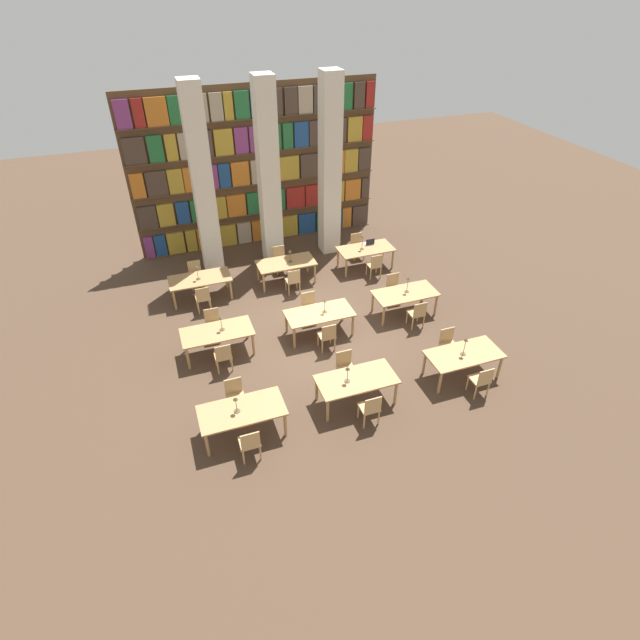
% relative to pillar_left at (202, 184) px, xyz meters
% --- Properties ---
extents(ground_plane, '(40.00, 40.00, 0.00)m').
position_rel_pillar_left_xyz_m(ground_plane, '(2.11, -4.64, -3.00)').
color(ground_plane, '#4C3828').
extents(bookshelf_bank, '(8.68, 0.35, 5.50)m').
position_rel_pillar_left_xyz_m(bookshelf_bank, '(2.12, 1.56, -0.31)').
color(bookshelf_bank, brown).
rests_on(bookshelf_bank, ground_plane).
extents(pillar_left, '(0.63, 0.63, 6.00)m').
position_rel_pillar_left_xyz_m(pillar_left, '(0.00, 0.00, 0.00)').
color(pillar_left, silver).
rests_on(pillar_left, ground_plane).
extents(pillar_center, '(0.63, 0.63, 6.00)m').
position_rel_pillar_left_xyz_m(pillar_center, '(2.11, 0.00, 0.00)').
color(pillar_center, silver).
rests_on(pillar_center, ground_plane).
extents(pillar_right, '(0.63, 0.63, 6.00)m').
position_rel_pillar_left_xyz_m(pillar_right, '(4.21, 0.00, 0.00)').
color(pillar_right, silver).
rests_on(pillar_right, ground_plane).
extents(reading_table_0, '(1.87, 0.92, 0.72)m').
position_rel_pillar_left_xyz_m(reading_table_0, '(-0.64, -7.58, -2.36)').
color(reading_table_0, tan).
rests_on(reading_table_0, ground_plane).
extents(chair_0, '(0.42, 0.40, 0.88)m').
position_rel_pillar_left_xyz_m(chair_0, '(-0.65, -8.33, -2.52)').
color(chair_0, tan).
rests_on(chair_0, ground_plane).
extents(chair_1, '(0.42, 0.40, 0.88)m').
position_rel_pillar_left_xyz_m(chair_1, '(-0.65, -6.84, -2.52)').
color(chair_1, tan).
rests_on(chair_1, ground_plane).
extents(desk_lamp_0, '(0.14, 0.14, 0.41)m').
position_rel_pillar_left_xyz_m(desk_lamp_0, '(-0.74, -7.59, -2.00)').
color(desk_lamp_0, brown).
rests_on(desk_lamp_0, reading_table_0).
extents(reading_table_1, '(1.87, 0.92, 0.72)m').
position_rel_pillar_left_xyz_m(reading_table_1, '(2.09, -7.51, -2.36)').
color(reading_table_1, tan).
rests_on(reading_table_1, ground_plane).
extents(chair_2, '(0.42, 0.40, 0.88)m').
position_rel_pillar_left_xyz_m(chair_2, '(2.12, -8.25, -2.52)').
color(chair_2, tan).
rests_on(chair_2, ground_plane).
extents(chair_3, '(0.42, 0.40, 0.88)m').
position_rel_pillar_left_xyz_m(chair_3, '(2.12, -6.76, -2.52)').
color(chair_3, tan).
rests_on(chair_3, ground_plane).
extents(desk_lamp_1, '(0.14, 0.14, 0.43)m').
position_rel_pillar_left_xyz_m(desk_lamp_1, '(1.85, -7.51, -1.99)').
color(desk_lamp_1, brown).
rests_on(desk_lamp_1, reading_table_1).
extents(reading_table_2, '(1.87, 0.92, 0.72)m').
position_rel_pillar_left_xyz_m(reading_table_2, '(4.96, -7.56, -2.36)').
color(reading_table_2, tan).
rests_on(reading_table_2, ground_plane).
extents(chair_4, '(0.42, 0.40, 0.88)m').
position_rel_pillar_left_xyz_m(chair_4, '(5.00, -8.30, -2.52)').
color(chair_4, tan).
rests_on(chair_4, ground_plane).
extents(chair_5, '(0.42, 0.40, 0.88)m').
position_rel_pillar_left_xyz_m(chair_5, '(5.00, -6.81, -2.52)').
color(chair_5, tan).
rests_on(chair_5, ground_plane).
extents(desk_lamp_2, '(0.14, 0.14, 0.49)m').
position_rel_pillar_left_xyz_m(desk_lamp_2, '(4.92, -7.56, -1.95)').
color(desk_lamp_2, brown).
rests_on(desk_lamp_2, reading_table_2).
extents(reading_table_3, '(1.87, 0.92, 0.72)m').
position_rel_pillar_left_xyz_m(reading_table_3, '(-0.65, -4.59, -2.36)').
color(reading_table_3, tan).
rests_on(reading_table_3, ground_plane).
extents(chair_6, '(0.42, 0.40, 0.88)m').
position_rel_pillar_left_xyz_m(chair_6, '(-0.65, -5.34, -2.52)').
color(chair_6, tan).
rests_on(chair_6, ground_plane).
extents(chair_7, '(0.42, 0.40, 0.88)m').
position_rel_pillar_left_xyz_m(chair_7, '(-0.65, -3.85, -2.52)').
color(chair_7, tan).
rests_on(chair_7, ground_plane).
extents(desk_lamp_3, '(0.14, 0.14, 0.42)m').
position_rel_pillar_left_xyz_m(desk_lamp_3, '(-0.50, -4.57, -1.99)').
color(desk_lamp_3, brown).
rests_on(desk_lamp_3, reading_table_3).
extents(reading_table_4, '(1.87, 0.92, 0.72)m').
position_rel_pillar_left_xyz_m(reading_table_4, '(2.17, -4.69, -2.36)').
color(reading_table_4, tan).
rests_on(reading_table_4, ground_plane).
extents(chair_8, '(0.42, 0.40, 0.88)m').
position_rel_pillar_left_xyz_m(chair_8, '(2.13, -5.44, -2.52)').
color(chair_8, tan).
rests_on(chair_8, ground_plane).
extents(chair_9, '(0.42, 0.40, 0.88)m').
position_rel_pillar_left_xyz_m(chair_9, '(2.13, -3.95, -2.52)').
color(chair_9, tan).
rests_on(chair_9, ground_plane).
extents(desk_lamp_4, '(0.14, 0.14, 0.42)m').
position_rel_pillar_left_xyz_m(desk_lamp_4, '(2.32, -4.71, -2.00)').
color(desk_lamp_4, brown).
rests_on(desk_lamp_4, reading_table_4).
extents(reading_table_5, '(1.87, 0.92, 0.72)m').
position_rel_pillar_left_xyz_m(reading_table_5, '(4.89, -4.58, -2.36)').
color(reading_table_5, tan).
rests_on(reading_table_5, ground_plane).
extents(chair_10, '(0.42, 0.40, 0.88)m').
position_rel_pillar_left_xyz_m(chair_10, '(4.90, -5.32, -2.52)').
color(chair_10, tan).
rests_on(chair_10, ground_plane).
extents(chair_11, '(0.42, 0.40, 0.88)m').
position_rel_pillar_left_xyz_m(chair_11, '(4.90, -3.83, -2.52)').
color(chair_11, tan).
rests_on(chair_11, ground_plane).
extents(desk_lamp_5, '(0.14, 0.14, 0.49)m').
position_rel_pillar_left_xyz_m(desk_lamp_5, '(4.95, -4.54, -1.95)').
color(desk_lamp_5, brown).
rests_on(desk_lamp_5, reading_table_5).
extents(reading_table_6, '(1.87, 0.92, 0.72)m').
position_rel_pillar_left_xyz_m(reading_table_6, '(-0.67, -1.72, -2.36)').
color(reading_table_6, tan).
rests_on(reading_table_6, ground_plane).
extents(chair_12, '(0.42, 0.40, 0.88)m').
position_rel_pillar_left_xyz_m(chair_12, '(-0.72, -2.47, -2.52)').
color(chair_12, tan).
rests_on(chair_12, ground_plane).
extents(chair_13, '(0.42, 0.40, 0.88)m').
position_rel_pillar_left_xyz_m(chair_13, '(-0.72, -0.98, -2.52)').
color(chair_13, tan).
rests_on(chair_13, ground_plane).
extents(desk_lamp_6, '(0.14, 0.14, 0.48)m').
position_rel_pillar_left_xyz_m(desk_lamp_6, '(-0.71, -1.77, -1.95)').
color(desk_lamp_6, brown).
rests_on(desk_lamp_6, reading_table_6).
extents(reading_table_7, '(1.87, 0.92, 0.72)m').
position_rel_pillar_left_xyz_m(reading_table_7, '(2.10, -1.66, -2.36)').
color(reading_table_7, tan).
rests_on(reading_table_7, ground_plane).
extents(chair_14, '(0.42, 0.40, 0.88)m').
position_rel_pillar_left_xyz_m(chair_14, '(2.11, -2.40, -2.52)').
color(chair_14, tan).
rests_on(chair_14, ground_plane).
extents(chair_15, '(0.42, 0.40, 0.88)m').
position_rel_pillar_left_xyz_m(chair_15, '(2.11, -0.91, -2.52)').
color(chair_15, tan).
rests_on(chair_15, ground_plane).
extents(desk_lamp_7, '(0.14, 0.14, 0.42)m').
position_rel_pillar_left_xyz_m(desk_lamp_7, '(2.25, -1.68, -1.99)').
color(desk_lamp_7, brown).
rests_on(desk_lamp_7, reading_table_7).
extents(reading_table_8, '(1.87, 0.92, 0.72)m').
position_rel_pillar_left_xyz_m(reading_table_8, '(4.92, -1.65, -2.36)').
color(reading_table_8, tan).
rests_on(reading_table_8, ground_plane).
extents(chair_16, '(0.42, 0.40, 0.88)m').
position_rel_pillar_left_xyz_m(chair_16, '(4.93, -2.39, -2.52)').
color(chair_16, tan).
rests_on(chair_16, ground_plane).
extents(chair_17, '(0.42, 0.40, 0.88)m').
position_rel_pillar_left_xyz_m(chair_17, '(4.93, -0.90, -2.52)').
color(chair_17, tan).
rests_on(chair_17, ground_plane).
extents(desk_lamp_8, '(0.14, 0.14, 0.50)m').
position_rel_pillar_left_xyz_m(desk_lamp_8, '(4.77, -1.66, -1.94)').
color(desk_lamp_8, brown).
rests_on(desk_lamp_8, reading_table_8).
extents(laptop, '(0.32, 0.22, 0.21)m').
position_rel_pillar_left_xyz_m(laptop, '(5.16, -1.38, -2.24)').
color(laptop, silver).
rests_on(laptop, reading_table_8).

